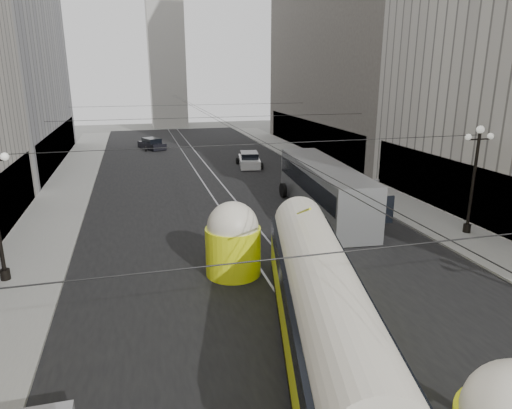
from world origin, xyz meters
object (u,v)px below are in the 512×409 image
pedestrian_crossing_b (483,402)px  streetcar (321,302)px  city_bus (323,186)px  pedestrian_sidewalk_right (376,190)px

pedestrian_crossing_b → streetcar: bearing=-140.5°
streetcar → pedestrian_crossing_b: size_ratio=9.16×
streetcar → city_bus: (6.45, 15.01, 0.08)m
city_bus → pedestrian_sidewalk_right: 4.95m
pedestrian_crossing_b → pedestrian_sidewalk_right: bearing=167.4°
pedestrian_crossing_b → city_bus: bearing=178.7°
pedestrian_crossing_b → pedestrian_sidewalk_right: pedestrian_sidewalk_right is taller
streetcar → pedestrian_sidewalk_right: streetcar is taller
streetcar → city_bus: 16.34m
pedestrian_sidewalk_right → pedestrian_crossing_b: bearing=44.1°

